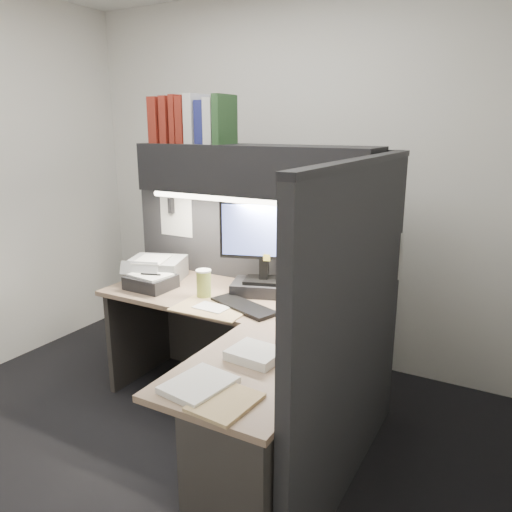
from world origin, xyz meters
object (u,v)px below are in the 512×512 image
(overhead_shelf, at_px, (253,170))
(coffee_cup, at_px, (204,284))
(monitor, at_px, (264,258))
(desk, at_px, (233,393))
(notebook_stack, at_px, (151,282))
(keyboard, at_px, (243,306))
(telephone, at_px, (330,293))
(printer, at_px, (157,269))

(overhead_shelf, distance_m, coffee_cup, 0.77)
(overhead_shelf, distance_m, monitor, 0.55)
(desk, height_order, notebook_stack, notebook_stack)
(keyboard, height_order, notebook_stack, notebook_stack)
(overhead_shelf, height_order, notebook_stack, overhead_shelf)
(keyboard, xyz_separation_m, telephone, (0.39, 0.38, 0.03))
(overhead_shelf, relative_size, coffee_cup, 9.27)
(monitor, relative_size, notebook_stack, 2.06)
(desk, height_order, printer, printer)
(printer, bearing_deg, telephone, -10.95)
(overhead_shelf, bearing_deg, monitor, -24.55)
(telephone, bearing_deg, coffee_cup, -145.58)
(desk, xyz_separation_m, telephone, (0.20, 0.81, 0.33))
(coffee_cup, distance_m, printer, 0.53)
(overhead_shelf, height_order, coffee_cup, overhead_shelf)
(telephone, height_order, coffee_cup, coffee_cup)
(keyboard, height_order, coffee_cup, coffee_cup)
(telephone, xyz_separation_m, notebook_stack, (-1.10, -0.36, -0.00))
(monitor, bearing_deg, coffee_cup, -158.90)
(monitor, height_order, keyboard, monitor)
(desk, height_order, keyboard, keyboard)
(desk, relative_size, monitor, 2.88)
(monitor, bearing_deg, notebook_stack, -177.61)
(telephone, height_order, notebook_stack, telephone)
(desk, relative_size, keyboard, 3.80)
(notebook_stack, bearing_deg, printer, 118.85)
(overhead_shelf, xyz_separation_m, keyboard, (0.12, -0.33, -0.76))
(monitor, xyz_separation_m, coffee_cup, (-0.29, -0.24, -0.15))
(coffee_cup, bearing_deg, telephone, 26.02)
(telephone, distance_m, printer, 1.21)
(desk, xyz_separation_m, keyboard, (-0.18, 0.42, 0.30))
(desk, bearing_deg, telephone, 75.80)
(telephone, relative_size, printer, 0.63)
(telephone, bearing_deg, printer, -162.84)
(printer, bearing_deg, desk, -51.78)
(overhead_shelf, relative_size, keyboard, 3.47)
(desk, distance_m, overhead_shelf, 1.33)
(coffee_cup, bearing_deg, keyboard, -8.12)
(coffee_cup, relative_size, printer, 0.46)
(keyboard, xyz_separation_m, notebook_stack, (-0.71, 0.02, 0.03))
(notebook_stack, bearing_deg, coffee_cup, 3.39)
(telephone, relative_size, notebook_stack, 0.80)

